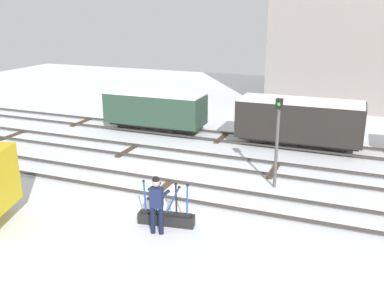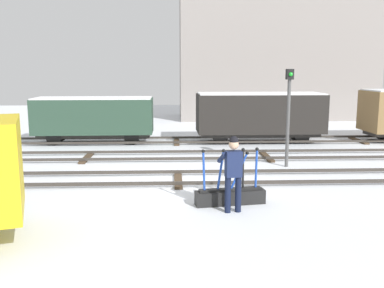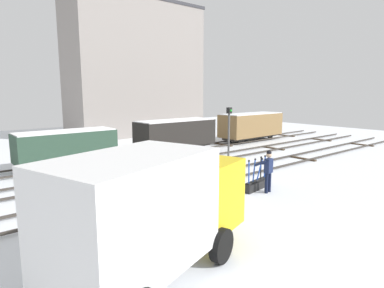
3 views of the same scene
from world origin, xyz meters
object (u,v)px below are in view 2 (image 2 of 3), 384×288
rail_worker (233,169)px  freight_car_far_end (259,114)px  freight_car_back_track (94,117)px  switch_lever_frame (230,195)px  signal_post (289,107)px

rail_worker → freight_car_far_end: bearing=66.4°
freight_car_far_end → freight_car_back_track: bearing=179.2°
switch_lever_frame → signal_post: (2.57, 4.27, 1.88)m
switch_lever_frame → rail_worker: size_ratio=0.98×
signal_post → freight_car_back_track: signal_post is taller
switch_lever_frame → freight_car_far_end: size_ratio=0.31×
freight_car_far_end → freight_car_back_track: (-7.79, -0.00, -0.10)m
rail_worker → freight_car_far_end: 10.59m
signal_post → freight_car_back_track: bearing=145.1°
signal_post → rail_worker: bearing=-118.0°
freight_car_far_end → switch_lever_frame: bearing=-106.1°
switch_lever_frame → freight_car_back_track: (-5.17, 9.65, 1.00)m
signal_post → freight_car_back_track: 9.46m
rail_worker → signal_post: bearing=52.9°
switch_lever_frame → freight_car_back_track: bearing=109.1°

